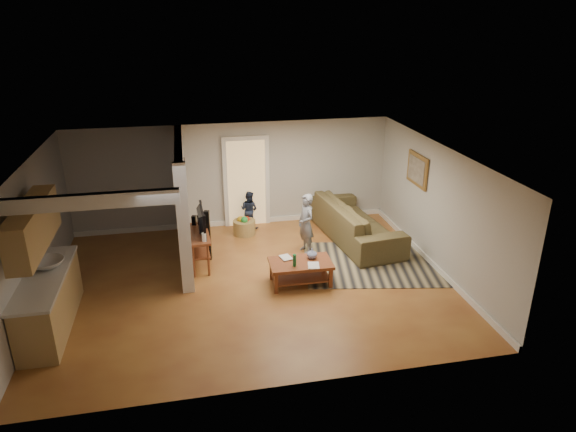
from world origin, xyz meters
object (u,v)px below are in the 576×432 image
at_px(sofa, 354,238).
at_px(child, 306,252).
at_px(tv_console, 199,236).
at_px(toy_basket, 244,226).
at_px(speaker_right, 195,236).
at_px(toddler, 250,228).
at_px(coffee_table, 301,266).
at_px(speaker_left, 208,235).

distance_m(sofa, child, 1.35).
height_order(sofa, tv_console, tv_console).
xyz_separation_m(sofa, toy_basket, (-2.45, 0.76, 0.19)).
bearing_deg(tv_console, speaker_right, 95.78).
xyz_separation_m(child, toddler, (-1.02, 1.57, 0.00)).
xyz_separation_m(sofa, toddler, (-2.28, 1.11, 0.00)).
height_order(sofa, coffee_table, coffee_table).
relative_size(toy_basket, child, 0.40).
relative_size(coffee_table, child, 0.90).
relative_size(tv_console, child, 0.88).
relative_size(speaker_left, toddler, 1.17).
bearing_deg(tv_console, sofa, 8.15).
xyz_separation_m(toy_basket, child, (1.19, -1.22, -0.19)).
bearing_deg(tv_console, speaker_left, 50.30).
distance_m(coffee_table, speaker_right, 2.51).
bearing_deg(speaker_left, coffee_table, -29.07).
bearing_deg(toddler, sofa, -168.46).
xyz_separation_m(tv_console, child, (2.27, 0.18, -0.66)).
height_order(tv_console, speaker_right, tv_console).
xyz_separation_m(coffee_table, child, (0.41, 1.34, -0.36)).
relative_size(sofa, tv_console, 2.52).
height_order(speaker_right, child, speaker_right).
bearing_deg(speaker_right, tv_console, -64.63).
bearing_deg(child, toy_basket, -151.21).
height_order(coffee_table, child, coffee_table).
bearing_deg(coffee_table, speaker_right, 140.21).
xyz_separation_m(sofa, coffee_table, (-1.67, -1.79, 0.36)).
height_order(sofa, toy_basket, toy_basket).
distance_m(sofa, tv_console, 3.65).
relative_size(tv_console, toy_basket, 2.23).
relative_size(speaker_right, toddler, 1.00).
bearing_deg(speaker_right, child, 10.91).
distance_m(tv_console, speaker_right, 0.50).
distance_m(coffee_table, toy_basket, 2.68).
height_order(sofa, speaker_right, speaker_right).
bearing_deg(coffee_table, toddler, 101.89).
height_order(sofa, speaker_left, speaker_left).
relative_size(speaker_right, child, 0.70).
distance_m(tv_console, child, 2.37).
bearing_deg(tv_console, child, 2.50).
relative_size(coffee_table, toddler, 1.29).
distance_m(coffee_table, toddler, 2.99).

